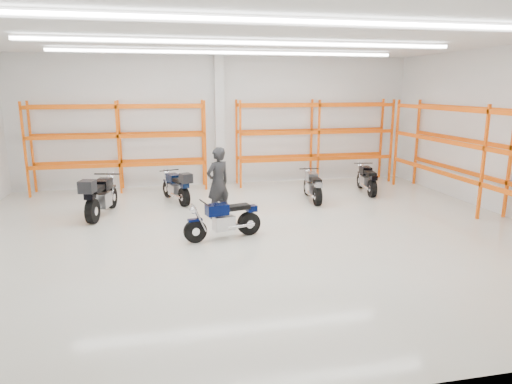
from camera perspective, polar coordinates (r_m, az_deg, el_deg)
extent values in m
plane|color=beige|center=(10.93, -0.36, -5.20)|extent=(14.00, 14.00, 0.00)
cube|color=silver|center=(16.36, -4.64, 8.82)|extent=(14.00, 0.02, 4.50)
cube|color=silver|center=(4.81, 14.09, -1.24)|extent=(14.00, 0.02, 4.50)
cube|color=white|center=(10.45, -0.40, 18.95)|extent=(14.00, 12.00, 0.02)
cube|color=white|center=(7.55, 4.47, 20.51)|extent=(10.00, 0.22, 0.10)
cube|color=white|center=(10.93, -0.95, 18.16)|extent=(10.00, 0.22, 0.10)
cube|color=white|center=(13.88, -3.42, 17.01)|extent=(10.00, 0.22, 0.10)
cylinder|color=black|center=(10.32, -7.60, -4.88)|extent=(0.54, 0.23, 0.53)
cylinder|color=black|center=(10.78, -0.90, -3.95)|extent=(0.57, 0.28, 0.55)
cylinder|color=silver|center=(10.32, -7.60, -4.88)|extent=(0.20, 0.16, 0.18)
cylinder|color=silver|center=(10.78, -0.90, -3.95)|extent=(0.23, 0.22, 0.19)
cube|color=#030C35|center=(10.25, -7.65, -3.47)|extent=(0.34, 0.20, 0.05)
cube|color=#B7B7BC|center=(10.51, -4.05, -3.87)|extent=(0.52, 0.42, 0.33)
cube|color=#A5A5AA|center=(10.66, -2.37, -4.11)|extent=(0.62, 0.25, 0.07)
cube|color=#030C35|center=(10.37, -4.90, -2.20)|extent=(0.55, 0.41, 0.25)
cube|color=black|center=(10.54, -2.39, -1.91)|extent=(0.63, 0.39, 0.11)
cube|color=#030C35|center=(10.71, -0.57, -2.06)|extent=(0.27, 0.24, 0.14)
cylinder|color=black|center=(10.22, -6.49, -1.34)|extent=(0.18, 0.61, 0.03)
sphere|color=silver|center=(10.18, -7.87, -2.26)|extent=(0.17, 0.17, 0.17)
cylinder|color=silver|center=(10.55, -1.89, -4.28)|extent=(0.66, 0.23, 0.08)
cylinder|color=black|center=(13.80, -17.56, -0.65)|extent=(0.26, 0.63, 0.62)
cylinder|color=black|center=(12.39, -19.77, -2.27)|extent=(0.32, 0.66, 0.64)
cylinder|color=silver|center=(13.80, -17.56, -0.65)|extent=(0.19, 0.23, 0.21)
cylinder|color=silver|center=(12.39, -19.77, -2.27)|extent=(0.25, 0.27, 0.23)
cube|color=black|center=(13.74, -17.65, 0.60)|extent=(0.23, 0.39, 0.06)
cube|color=#B7B7BC|center=(13.04, -18.68, -0.95)|extent=(0.48, 0.60, 0.39)
cube|color=#A5A5AA|center=(12.71, -19.23, -1.82)|extent=(0.28, 0.73, 0.08)
cube|color=black|center=(13.13, -18.54, 0.90)|extent=(0.47, 0.64, 0.29)
cube|color=black|center=(12.60, -19.39, 0.35)|extent=(0.45, 0.73, 0.12)
cube|color=black|center=(12.22, -20.05, -0.46)|extent=(0.28, 0.31, 0.16)
cylinder|color=black|center=(13.41, -18.12, 2.15)|extent=(0.71, 0.20, 0.04)
sphere|color=silver|center=(13.72, -17.67, 1.72)|extent=(0.20, 0.20, 0.20)
cylinder|color=silver|center=(12.73, -19.99, -1.85)|extent=(0.26, 0.77, 0.09)
cube|color=black|center=(12.05, -20.35, 0.64)|extent=(0.43, 0.46, 0.31)
cylinder|color=black|center=(14.72, -11.02, 0.37)|extent=(0.28, 0.54, 0.53)
cylinder|color=black|center=(13.51, -8.97, -0.63)|extent=(0.34, 0.57, 0.55)
cylinder|color=silver|center=(14.72, -11.02, 0.37)|extent=(0.18, 0.21, 0.18)
cylinder|color=silver|center=(13.51, -8.97, -0.63)|extent=(0.23, 0.24, 0.20)
cube|color=#0B183A|center=(14.66, -11.06, 1.38)|extent=(0.23, 0.35, 0.05)
cube|color=#B7B7BC|center=(14.06, -10.01, 0.27)|extent=(0.46, 0.54, 0.34)
cube|color=#A5A5AA|center=(13.78, -9.47, -0.35)|extent=(0.31, 0.62, 0.07)
cube|color=#0B183A|center=(14.14, -10.31, 1.73)|extent=(0.45, 0.57, 0.25)
cube|color=black|center=(13.69, -9.53, 1.39)|extent=(0.45, 0.64, 0.11)
cube|color=#0B183A|center=(13.37, -8.90, 0.83)|extent=(0.26, 0.28, 0.14)
cylinder|color=black|center=(14.38, -10.79, 2.68)|extent=(0.59, 0.24, 0.03)
sphere|color=silver|center=(14.65, -11.15, 2.29)|extent=(0.17, 0.17, 0.17)
cylinder|color=silver|center=(13.70, -9.96, -0.45)|extent=(0.30, 0.65, 0.08)
cube|color=black|center=(13.22, -8.75, 1.72)|extent=(0.40, 0.42, 0.27)
cylinder|color=black|center=(14.82, 6.41, 0.62)|extent=(0.15, 0.54, 0.54)
cylinder|color=black|center=(13.55, 7.70, -0.54)|extent=(0.21, 0.57, 0.55)
cylinder|color=silver|center=(14.82, 6.41, 0.62)|extent=(0.14, 0.19, 0.18)
cylinder|color=silver|center=(13.55, 7.70, -0.54)|extent=(0.20, 0.21, 0.20)
cube|color=gray|center=(14.77, 6.43, 1.63)|extent=(0.16, 0.33, 0.05)
cube|color=#B7B7BC|center=(14.14, 7.06, 0.45)|extent=(0.36, 0.49, 0.34)
cube|color=#A5A5AA|center=(13.83, 7.39, -0.22)|extent=(0.16, 0.63, 0.07)
cube|color=gray|center=(14.22, 6.94, 1.92)|extent=(0.35, 0.52, 0.25)
cube|color=black|center=(13.74, 7.44, 1.53)|extent=(0.32, 0.61, 0.11)
cube|color=gray|center=(13.40, 7.82, 0.91)|extent=(0.22, 0.25, 0.14)
cylinder|color=black|center=(14.48, 6.68, 2.91)|extent=(0.63, 0.09, 0.03)
sphere|color=silver|center=(14.76, 6.42, 2.54)|extent=(0.17, 0.17, 0.17)
cylinder|color=silver|center=(13.77, 6.85, -0.27)|extent=(0.14, 0.67, 0.08)
cylinder|color=black|center=(16.18, 12.92, 1.41)|extent=(0.19, 0.55, 0.54)
cylinder|color=black|center=(14.92, 14.32, 0.41)|extent=(0.24, 0.57, 0.56)
cylinder|color=silver|center=(16.18, 12.92, 1.41)|extent=(0.15, 0.20, 0.18)
cylinder|color=silver|center=(14.92, 14.32, 0.41)|extent=(0.21, 0.22, 0.20)
cube|color=black|center=(16.13, 12.97, 2.35)|extent=(0.18, 0.34, 0.05)
cube|color=#B7B7BC|center=(15.50, 13.64, 1.28)|extent=(0.39, 0.51, 0.34)
cube|color=#A5A5AA|center=(15.20, 13.99, 0.70)|extent=(0.20, 0.64, 0.07)
cube|color=black|center=(15.59, 13.54, 2.63)|extent=(0.38, 0.54, 0.25)
cube|color=black|center=(15.12, 14.07, 2.29)|extent=(0.36, 0.63, 0.11)
cube|color=black|center=(14.78, 14.48, 1.75)|extent=(0.23, 0.26, 0.14)
cylinder|color=black|center=(15.85, 13.26, 3.53)|extent=(0.63, 0.13, 0.03)
sphere|color=silver|center=(16.13, 12.97, 3.18)|extent=(0.17, 0.17, 0.17)
cylinder|color=silver|center=(15.13, 13.50, 0.66)|extent=(0.18, 0.68, 0.08)
imported|color=black|center=(12.02, -4.77, 1.11)|extent=(0.83, 0.74, 1.90)
cube|color=white|center=(16.18, -4.56, 8.78)|extent=(0.32, 0.32, 4.50)
cube|color=#FF460E|center=(16.69, -26.23, 5.04)|extent=(0.07, 0.07, 3.00)
cube|color=#FF460E|center=(15.92, -26.92, 4.65)|extent=(0.07, 0.07, 3.00)
cube|color=#FF460E|center=(16.23, -16.59, 5.64)|extent=(0.07, 0.07, 3.00)
cube|color=#FF460E|center=(15.44, -16.81, 5.28)|extent=(0.07, 0.07, 3.00)
cube|color=#FF460E|center=(16.24, -6.65, 6.09)|extent=(0.07, 0.07, 3.00)
cube|color=#FF460E|center=(15.45, -6.37, 5.75)|extent=(0.07, 0.07, 3.00)
cube|color=#FF460E|center=(16.30, -16.46, 3.68)|extent=(5.60, 0.07, 0.12)
cube|color=#FF460E|center=(15.52, -16.67, 3.22)|extent=(5.60, 0.07, 0.12)
cube|color=#FF460E|center=(16.19, -16.67, 6.95)|extent=(5.60, 0.07, 0.12)
cube|color=#FF460E|center=(15.40, -16.90, 6.66)|extent=(5.60, 0.07, 0.12)
cube|color=#FF460E|center=(16.13, -16.89, 10.27)|extent=(5.60, 0.07, 0.12)
cube|color=#FF460E|center=(15.33, -17.13, 10.14)|extent=(5.60, 0.07, 0.12)
cube|color=#FF460E|center=(16.40, -2.45, 6.23)|extent=(0.07, 0.07, 3.00)
cube|color=#FF460E|center=(15.61, -1.96, 5.90)|extent=(0.07, 0.07, 3.00)
cube|color=#FF460E|center=(17.08, 6.92, 6.41)|extent=(0.07, 0.07, 3.00)
cube|color=#FF460E|center=(16.33, 7.82, 6.09)|extent=(0.07, 0.07, 3.00)
cube|color=#FF460E|center=(18.17, 15.36, 6.43)|extent=(0.07, 0.07, 3.00)
cube|color=#FF460E|center=(17.47, 16.55, 6.12)|extent=(0.07, 0.07, 3.00)
cube|color=#FF460E|center=(17.15, 6.86, 4.54)|extent=(5.60, 0.07, 0.12)
cube|color=#FF460E|center=(16.40, 7.76, 4.14)|extent=(5.60, 0.07, 0.12)
cube|color=#FF460E|center=(17.04, 6.95, 7.66)|extent=(5.60, 0.07, 0.12)
cube|color=#FF460E|center=(16.29, 7.86, 7.40)|extent=(5.60, 0.07, 0.12)
cube|color=#FF460E|center=(16.98, 7.04, 10.82)|extent=(5.60, 0.07, 0.12)
cube|color=#FF460E|center=(16.23, 7.96, 10.70)|extent=(5.60, 0.07, 0.12)
cube|color=#FF460E|center=(13.70, 29.16, 3.29)|extent=(0.07, 0.07, 3.00)
cube|color=#FF460E|center=(13.19, 26.53, 3.26)|extent=(0.07, 0.07, 3.00)
cube|color=#FF460E|center=(17.31, 19.45, 5.86)|extent=(0.07, 0.07, 3.00)
cube|color=#FF460E|center=(16.91, 17.12, 5.87)|extent=(0.07, 0.07, 3.00)
cube|color=#FF460E|center=(13.78, 28.91, 0.99)|extent=(0.07, 9.00, 0.12)
cube|color=#FF460E|center=(13.28, 26.29, 0.87)|extent=(0.07, 9.00, 0.12)
cube|color=#FF460E|center=(13.65, 29.33, 4.84)|extent=(0.07, 9.00, 0.12)
cube|color=#FF460E|center=(13.14, 26.69, 4.87)|extent=(0.07, 9.00, 0.12)
cube|color=#FF460E|center=(13.06, 27.11, 8.94)|extent=(0.07, 9.00, 0.12)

